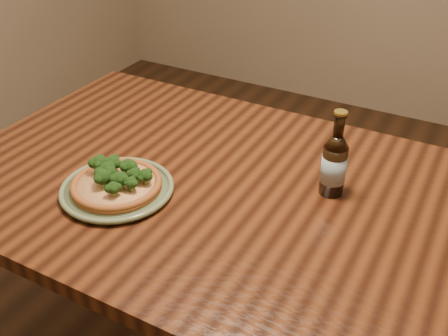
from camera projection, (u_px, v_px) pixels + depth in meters
The scene contains 4 objects.
table at pixel (256, 224), 1.32m from camera, with size 1.60×0.90×0.75m.
plate at pixel (117, 189), 1.27m from camera, with size 0.28×0.28×0.02m.
pizza at pixel (116, 182), 1.26m from camera, with size 0.22×0.22×0.07m.
beer_bottle at pixel (334, 164), 1.23m from camera, with size 0.06×0.06×0.22m.
Camera 1 is at (0.42, -0.84, 1.49)m, focal length 42.00 mm.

